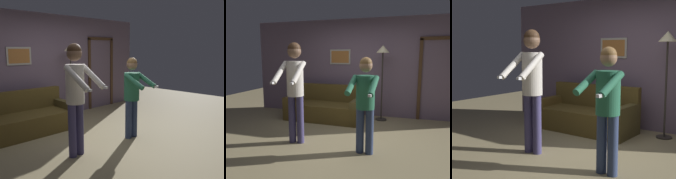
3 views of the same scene
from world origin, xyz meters
TOP-DOWN VIEW (x-y plane):
  - ground_plane at (0.00, 0.00)m, footprint 12.00×12.00m
  - back_wall_assembly at (0.02, 2.10)m, footprint 6.40×0.10m
  - couch at (-0.89, 1.39)m, footprint 1.93×0.92m
  - torchiere_lamp at (0.52, 1.72)m, footprint 0.32×0.32m
  - person_standing_left at (-0.85, -0.25)m, footprint 0.46×0.70m
  - person_standing_right at (0.45, -0.35)m, footprint 0.46×0.66m

SIDE VIEW (x-z plane):
  - ground_plane at x=0.00m, z-range 0.00..0.00m
  - couch at x=-0.89m, z-range -0.16..0.71m
  - person_standing_right at x=0.45m, z-range 0.15..1.74m
  - person_standing_left at x=-0.85m, z-range 0.21..2.06m
  - back_wall_assembly at x=0.02m, z-range 0.00..2.60m
  - torchiere_lamp at x=0.52m, z-range 0.61..2.48m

